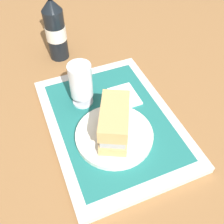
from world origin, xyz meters
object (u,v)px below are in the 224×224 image
Objects in this scene: plate at (114,135)px; beer_bottle at (55,29)px; sandwich at (114,121)px; beer_glass at (81,83)px.

plate is 0.71× the size of beer_bottle.
beer_glass reaches higher than sandwich.
sandwich is at bearing -26.59° from plate.
beer_glass reaches higher than plate.
beer_glass is 0.26m from beer_bottle.
beer_glass is (0.14, 0.03, 0.06)m from plate.
sandwich reaches higher than plate.
sandwich is (0.00, -0.00, 0.05)m from plate.
sandwich is 0.40m from beer_bottle.
plate is 0.16m from beer_glass.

